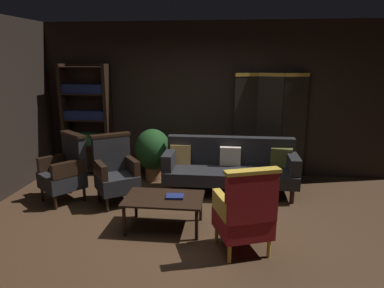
# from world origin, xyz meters

# --- Properties ---
(ground_plane) EXTENTS (10.00, 10.00, 0.00)m
(ground_plane) POSITION_xyz_m (0.00, 0.00, 0.00)
(ground_plane) COLOR #3D2819
(back_wall) EXTENTS (7.20, 0.10, 2.80)m
(back_wall) POSITION_xyz_m (0.00, 2.45, 1.40)
(back_wall) COLOR black
(back_wall) RESTS_ON ground_plane
(folding_screen) EXTENTS (1.30, 0.23, 1.90)m
(folding_screen) POSITION_xyz_m (1.23, 2.26, 0.99)
(folding_screen) COLOR black
(folding_screen) RESTS_ON ground_plane
(bookshelf) EXTENTS (0.90, 0.32, 2.05)m
(bookshelf) POSITION_xyz_m (-2.15, 2.20, 1.05)
(bookshelf) COLOR black
(bookshelf) RESTS_ON ground_plane
(velvet_couch) EXTENTS (2.12, 0.78, 0.88)m
(velvet_couch) POSITION_xyz_m (0.55, 1.45, 0.45)
(velvet_couch) COLOR black
(velvet_couch) RESTS_ON ground_plane
(coffee_table) EXTENTS (1.00, 0.64, 0.42)m
(coffee_table) POSITION_xyz_m (-0.28, 0.05, 0.37)
(coffee_table) COLOR black
(coffee_table) RESTS_ON ground_plane
(armchair_gilt_accent) EXTENTS (0.74, 0.74, 1.04)m
(armchair_gilt_accent) POSITION_xyz_m (0.74, -0.44, 0.49)
(armchair_gilt_accent) COLOR gold
(armchair_gilt_accent) RESTS_ON ground_plane
(armchair_wing_left) EXTENTS (0.81, 0.80, 1.04)m
(armchair_wing_left) POSITION_xyz_m (-1.17, 0.81, 0.49)
(armchair_wing_left) COLOR black
(armchair_wing_left) RESTS_ON ground_plane
(armchair_wing_right) EXTENTS (0.81, 0.81, 1.04)m
(armchair_wing_right) POSITION_xyz_m (-1.95, 0.80, 0.49)
(armchair_wing_right) COLOR black
(armchair_wing_right) RESTS_ON ground_plane
(potted_plant) EXTENTS (0.64, 0.64, 0.93)m
(potted_plant) POSITION_xyz_m (-0.83, 1.88, 0.54)
(potted_plant) COLOR brown
(potted_plant) RESTS_ON ground_plane
(book_navy_cloth) EXTENTS (0.23, 0.18, 0.03)m
(book_navy_cloth) POSITION_xyz_m (-0.13, 0.06, 0.44)
(book_navy_cloth) COLOR navy
(book_navy_cloth) RESTS_ON coffee_table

